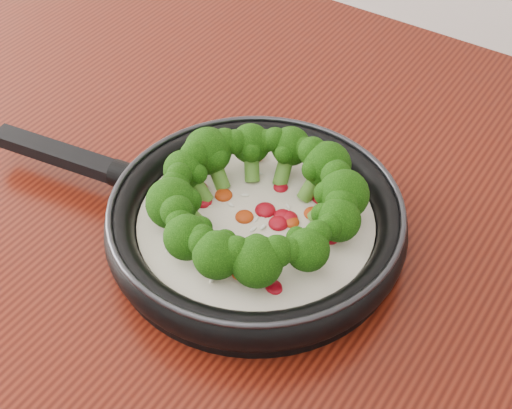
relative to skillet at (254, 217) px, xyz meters
The scene contains 1 object.
skillet is the anchor object (origin of this frame).
Camera 1 is at (0.30, 0.61, 1.44)m, focal length 52.95 mm.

